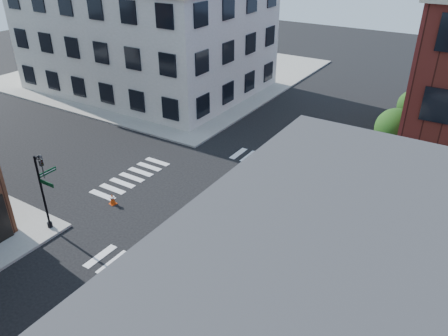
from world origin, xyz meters
name	(u,v)px	position (x,y,z in m)	size (l,w,h in m)	color
ground	(218,208)	(0.00, 0.00, 0.00)	(120.00, 120.00, 0.00)	black
sidewalk_nw	(166,72)	(-21.00, 21.00, 0.07)	(30.00, 30.00, 0.15)	gray
building_nw	(147,34)	(-19.00, 16.00, 5.50)	(22.00, 16.00, 11.00)	beige
tree_near	(396,131)	(7.56, 9.98, 3.16)	(2.69, 2.69, 4.49)	black
tree_far	(414,108)	(7.56, 15.98, 2.87)	(2.43, 2.43, 4.07)	black
signal_pole	(44,185)	(-6.72, -6.68, 2.86)	(1.29, 1.24, 4.60)	black
box_truck	(430,326)	(12.42, -4.82, 1.94)	(8.43, 3.40, 3.73)	silver
traffic_cone	(112,199)	(-5.70, -3.06, 0.35)	(0.48, 0.48, 0.72)	#CD3B09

